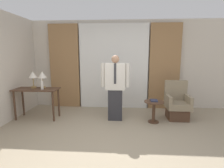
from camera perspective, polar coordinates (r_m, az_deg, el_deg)
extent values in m
plane|color=gray|center=(3.33, -2.16, -20.59)|extent=(16.00, 16.00, 0.00)
cube|color=beige|center=(5.53, 0.61, 6.37)|extent=(10.00, 0.06, 2.70)
cube|color=white|center=(5.40, 0.54, 5.65)|extent=(2.09, 0.06, 2.58)
cube|color=#997047|center=(5.70, -15.22, 5.53)|extent=(0.91, 0.06, 2.58)
cube|color=#997047|center=(5.53, 16.78, 5.33)|extent=(0.91, 0.06, 2.58)
cube|color=#4C3323|center=(4.92, -23.49, -1.59)|extent=(1.12, 0.50, 0.03)
cylinder|color=#4C3323|center=(5.10, -29.20, -6.25)|extent=(0.05, 0.05, 0.77)
cylinder|color=#4C3323|center=(4.63, -18.66, -7.02)|extent=(0.05, 0.05, 0.77)
cylinder|color=#4C3323|center=(5.41, -27.03, -5.20)|extent=(0.05, 0.05, 0.77)
cylinder|color=#4C3323|center=(4.97, -17.00, -5.79)|extent=(0.05, 0.05, 0.77)
cylinder|color=#9E7F47|center=(5.07, -24.18, -0.91)|extent=(0.13, 0.13, 0.04)
cylinder|color=#9E7F47|center=(5.05, -24.28, 0.58)|extent=(0.02, 0.02, 0.23)
cone|color=silver|center=(5.03, -24.44, 2.81)|extent=(0.22, 0.22, 0.17)
cylinder|color=#9E7F47|center=(4.96, -21.60, -0.96)|extent=(0.13, 0.13, 0.04)
cylinder|color=#9E7F47|center=(4.94, -21.70, 0.56)|extent=(0.02, 0.02, 0.23)
cone|color=silver|center=(4.91, -21.85, 2.84)|extent=(0.22, 0.22, 0.17)
cylinder|color=silver|center=(4.75, -21.90, -0.34)|extent=(0.07, 0.07, 0.22)
cylinder|color=silver|center=(4.73, -22.01, 1.32)|extent=(0.03, 0.03, 0.06)
cube|color=#2D2D33|center=(4.50, 1.05, -6.78)|extent=(0.36, 0.19, 0.80)
cube|color=silver|center=(4.35, 1.08, 2.48)|extent=(0.50, 0.22, 0.66)
cube|color=#333338|center=(4.22, 1.00, 3.40)|extent=(0.06, 0.01, 0.50)
cylinder|color=silver|center=(4.37, -2.90, 2.95)|extent=(0.11, 0.11, 0.60)
cylinder|color=silver|center=(4.34, 5.08, 2.87)|extent=(0.11, 0.11, 0.60)
sphere|color=tan|center=(4.31, 1.10, 8.13)|extent=(0.19, 0.19, 0.19)
cube|color=#4C3323|center=(4.92, 20.46, -9.00)|extent=(0.49, 0.48, 0.29)
cube|color=gray|center=(4.86, 20.62, -6.47)|extent=(0.58, 0.56, 0.16)
cube|color=gray|center=(5.00, 20.08, -1.90)|extent=(0.58, 0.10, 0.53)
cube|color=gray|center=(4.75, 17.85, -4.55)|extent=(0.08, 0.56, 0.18)
cube|color=gray|center=(4.89, 23.56, -4.48)|extent=(0.08, 0.56, 0.18)
cylinder|color=#4C3323|center=(4.58, 13.33, -11.87)|extent=(0.26, 0.26, 0.02)
cylinder|color=#4C3323|center=(4.49, 13.45, -8.96)|extent=(0.08, 0.08, 0.52)
cylinder|color=#4C3323|center=(4.42, 13.59, -5.64)|extent=(0.48, 0.48, 0.02)
cube|color=#2D334C|center=(4.42, 13.53, -5.26)|extent=(0.17, 0.20, 0.03)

